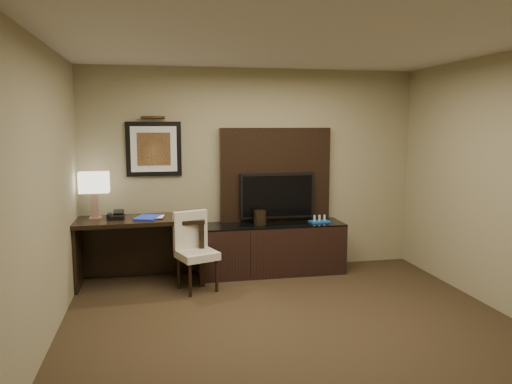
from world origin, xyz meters
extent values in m
cube|color=#302315|center=(0.00, 0.00, -0.01)|extent=(4.50, 5.00, 0.01)
cube|color=silver|center=(0.00, 0.00, 2.70)|extent=(4.50, 5.00, 0.01)
cube|color=#958C65|center=(0.00, 2.50, 1.35)|extent=(4.50, 0.01, 2.70)
cube|color=#958C65|center=(0.00, -2.50, 1.35)|extent=(4.50, 0.01, 2.70)
cube|color=#958C65|center=(-2.25, 0.00, 1.35)|extent=(0.01, 5.00, 2.70)
cube|color=black|center=(-1.50, 2.10, 0.41)|extent=(1.56, 0.72, 0.82)
cube|color=black|center=(0.18, 2.20, 0.33)|extent=(1.94, 0.54, 0.67)
cube|color=black|center=(0.30, 2.44, 1.27)|extent=(1.50, 0.12, 1.30)
cube|color=black|center=(0.30, 2.34, 1.02)|extent=(1.00, 0.08, 0.60)
cube|color=black|center=(-1.30, 2.48, 1.65)|extent=(0.70, 0.04, 0.70)
cylinder|color=#412E15|center=(-1.30, 2.44, 2.05)|extent=(0.04, 0.04, 0.30)
cube|color=#1B2FB2|center=(-1.40, 2.06, 0.83)|extent=(0.35, 0.41, 0.02)
imported|color=tan|center=(-1.36, 2.08, 0.93)|extent=(0.16, 0.04, 0.22)
cylinder|color=black|center=(0.03, 2.18, 0.76)|extent=(0.18, 0.18, 0.19)
camera|label=1|loc=(-1.28, -4.08, 1.96)|focal=35.00mm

